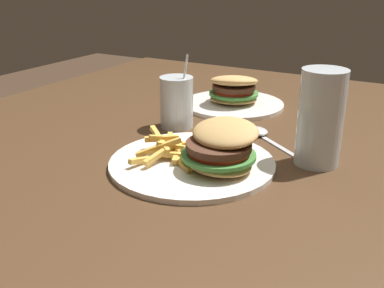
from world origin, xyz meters
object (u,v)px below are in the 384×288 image
(beer_glass, at_px, (320,119))
(meal_plate_far, at_px, (234,96))
(spoon, at_px, (259,133))
(meal_plate_near, at_px, (205,155))
(juice_glass, at_px, (177,104))

(beer_glass, xyz_separation_m, meal_plate_far, (-0.29, 0.26, -0.06))
(beer_glass, xyz_separation_m, spoon, (-0.15, 0.09, -0.08))
(meal_plate_near, height_order, beer_glass, beer_glass)
(meal_plate_near, relative_size, beer_glass, 1.72)
(juice_glass, relative_size, spoon, 1.10)
(meal_plate_near, xyz_separation_m, beer_glass, (0.17, 0.12, 0.06))
(beer_glass, xyz_separation_m, juice_glass, (-0.33, 0.05, -0.03))
(meal_plate_near, distance_m, spoon, 0.21)
(meal_plate_near, bearing_deg, meal_plate_far, 107.39)
(juice_glass, distance_m, spoon, 0.19)
(meal_plate_far, bearing_deg, meal_plate_near, -72.61)
(juice_glass, xyz_separation_m, meal_plate_far, (0.04, 0.21, -0.02))
(spoon, relative_size, meal_plate_far, 0.58)
(beer_glass, bearing_deg, meal_plate_near, -143.08)
(meal_plate_near, height_order, spoon, meal_plate_near)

